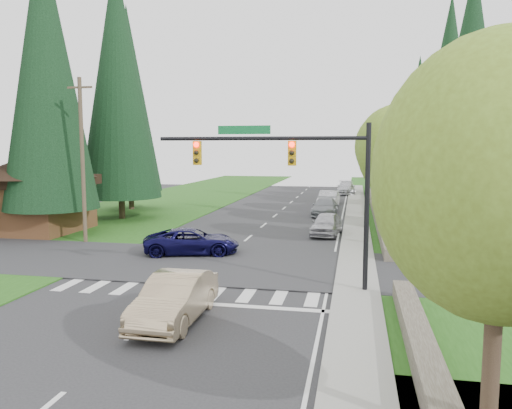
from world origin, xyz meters
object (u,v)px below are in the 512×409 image
(parked_car_b, at_px, (325,207))
(parked_car_d, at_px, (330,198))
(suv_navy, at_px, (192,241))
(parked_car_a, at_px, (327,224))
(sedan_champagne, at_px, (175,298))
(parked_car_c, at_px, (328,200))
(parked_car_e, at_px, (346,188))

(parked_car_b, bearing_deg, parked_car_d, 91.37)
(suv_navy, distance_m, parked_car_b, 18.52)
(parked_car_a, xyz_separation_m, parked_car_b, (-0.71, 9.84, -0.02))
(sedan_champagne, xyz_separation_m, parked_car_a, (4.03, 17.91, -0.05))
(suv_navy, distance_m, parked_car_c, 23.75)
(parked_car_b, distance_m, parked_car_d, 8.46)
(suv_navy, bearing_deg, sedan_champagne, -179.52)
(sedan_champagne, relative_size, parked_car_e, 0.89)
(parked_car_a, bearing_deg, parked_car_d, 97.99)
(parked_car_a, bearing_deg, parked_car_c, 98.43)
(parked_car_c, relative_size, parked_car_d, 1.17)
(parked_car_b, bearing_deg, suv_navy, -108.13)
(parked_car_a, height_order, parked_car_b, parked_car_a)
(suv_navy, relative_size, parked_car_a, 1.17)
(parked_car_e, bearing_deg, suv_navy, -103.00)
(parked_car_b, bearing_deg, parked_car_e, 87.51)
(suv_navy, bearing_deg, parked_car_b, -34.55)
(suv_navy, height_order, parked_car_b, parked_car_b)
(suv_navy, distance_m, parked_car_a, 10.27)
(parked_car_c, distance_m, parked_car_e, 15.37)
(suv_navy, relative_size, parked_car_d, 1.21)
(sedan_champagne, xyz_separation_m, parked_car_d, (3.33, 36.21, -0.07))
(sedan_champagne, distance_m, parked_car_d, 36.36)
(sedan_champagne, xyz_separation_m, parked_car_e, (4.73, 48.52, -0.01))
(parked_car_a, xyz_separation_m, parked_car_e, (0.69, 30.61, 0.04))
(sedan_champagne, bearing_deg, parked_car_a, 77.41)
(suv_navy, height_order, parked_car_c, parked_car_c)
(sedan_champagne, height_order, parked_car_c, parked_car_c)
(parked_car_c, xyz_separation_m, parked_car_d, (0.00, 2.99, -0.09))
(parked_car_c, height_order, parked_car_e, parked_car_c)
(sedan_champagne, bearing_deg, parked_car_c, 84.38)
(sedan_champagne, distance_m, parked_car_a, 18.36)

